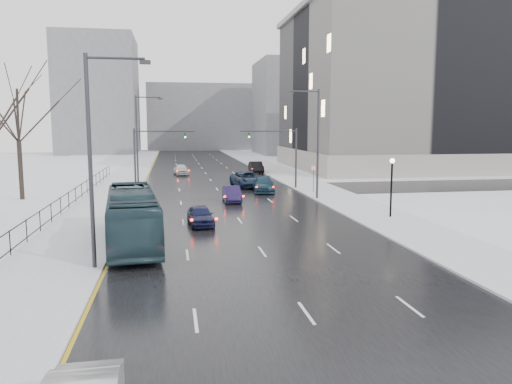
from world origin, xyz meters
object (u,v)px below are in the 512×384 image
sedan_center_far (181,169)px  sedan_right_cross (247,179)px  tree_park_e (23,201)px  lamppost_r_mid (392,179)px  mast_signal_right (286,151)px  sedan_center_near (200,215)px  sedan_right_near (232,194)px  streetlight_l_near (95,151)px  bus (132,217)px  streetlight_r_mid (315,138)px  sedan_right_far (264,185)px  sedan_right_distant (256,167)px  mast_signal_left (145,152)px  streetlight_l_far (139,136)px  no_uturn_sign (314,171)px

sedan_center_far → sedan_right_cross: bearing=-71.8°
tree_park_e → sedan_right_cross: (21.70, 6.49, 0.88)m
lamppost_r_mid → mast_signal_right: size_ratio=0.66×
sedan_center_near → sedan_right_near: bearing=67.5°
tree_park_e → sedan_center_near: tree_park_e is taller
streetlight_l_near → sedan_right_near: (8.67, 19.90, -4.89)m
bus → sedan_right_near: bus is taller
mast_signal_right → streetlight_r_mid: bearing=-84.0°
bus → sedan_center_far: bearing=79.4°
bus → sedan_center_near: size_ratio=2.87×
sedan_right_far → sedan_right_near: bearing=-116.8°
lamppost_r_mid → sedan_right_near: (-10.50, 9.90, -2.21)m
bus → sedan_right_cross: size_ratio=1.89×
streetlight_l_near → bus: streetlight_l_near is taller
sedan_right_cross → sedan_right_distant: size_ratio=1.25×
streetlight_r_mid → sedan_center_near: size_ratio=2.53×
mast_signal_left → sedan_right_near: mast_signal_left is taller
mast_signal_left → bus: mast_signal_left is taller
lamppost_r_mid → bus: size_ratio=0.38×
streetlight_r_mid → streetlight_l_near: 25.82m
sedan_center_near → sedan_right_distant: sedan_right_distant is taller
mast_signal_left → bus: bearing=-89.2°
streetlight_l_far → sedan_right_far: size_ratio=1.95×
lamppost_r_mid → no_uturn_sign: (-1.80, 14.00, -0.64)m
streetlight_r_mid → streetlight_l_far: 20.27m
sedan_right_near → mast_signal_right: bearing=50.8°
sedan_right_far → sedan_center_far: 21.15m
tree_park_e → mast_signal_right: tree_park_e is taller
streetlight_l_far → no_uturn_sign: streetlight_l_far is taller
streetlight_l_near → sedan_center_near: (5.30, 9.76, -4.90)m
mast_signal_left → sedan_right_far: bearing=-10.1°
streetlight_r_mid → mast_signal_left: size_ratio=1.54×
streetlight_l_far → sedan_right_distant: bearing=43.5°
streetlight_r_mid → sedan_center_far: streetlight_r_mid is taller
sedan_right_cross → sedan_right_distant: bearing=69.2°
tree_park_e → mast_signal_left: 12.29m
streetlight_r_mid → sedan_center_far: size_ratio=2.28×
mast_signal_left → sedan_right_near: (7.83, -8.09, -3.38)m
streetlight_l_far → mast_signal_left: size_ratio=1.54×
streetlight_r_mid → sedan_right_cross: bearing=114.0°
mast_signal_left → no_uturn_sign: (16.53, -4.00, -1.81)m
sedan_right_near → streetlight_r_mid: bearing=1.7°
streetlight_l_far → mast_signal_right: size_ratio=1.54×
streetlight_l_far → sedan_right_near: bearing=-54.4°
streetlight_l_near → sedan_center_near: streetlight_l_near is taller
sedan_right_far → sedan_right_cross: bearing=109.3°
mast_signal_left → no_uturn_sign: size_ratio=2.41×
mast_signal_right → mast_signal_left: same height
streetlight_l_near → sedan_center_near: 12.14m
no_uturn_sign → sedan_right_near: bearing=-154.8°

